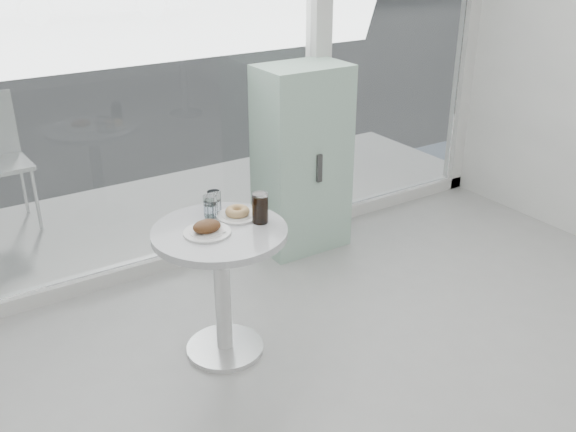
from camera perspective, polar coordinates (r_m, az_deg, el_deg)
storefront at (r=4.32m, az=-6.61°, el=17.52°), size 5.00×0.14×3.00m
main_table at (r=3.48m, az=-5.96°, el=-4.44°), size 0.72×0.72×0.77m
patio_deck at (r=5.46m, az=-10.23°, el=0.35°), size 5.60×1.60×0.05m
mint_cabinet at (r=4.64m, az=1.23°, el=5.05°), size 0.63×0.44×1.36m
plate_fritter at (r=3.34m, az=-7.17°, el=-1.10°), size 0.25×0.25×0.07m
plate_donut at (r=3.51m, az=-4.51°, el=0.25°), size 0.23×0.23×0.05m
water_tumbler_a at (r=3.51m, az=-6.90°, el=0.77°), size 0.08×0.08×0.12m
water_tumbler_b at (r=3.57m, az=-6.57°, el=1.17°), size 0.08×0.08×0.12m
cola_glass at (r=3.42m, az=-2.51°, el=0.68°), size 0.09×0.09×0.17m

